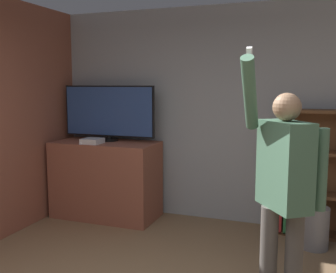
{
  "coord_description": "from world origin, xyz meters",
  "views": [
    {
      "loc": [
        1.14,
        -1.87,
        1.73
      ],
      "look_at": [
        -0.18,
        1.76,
        1.22
      ],
      "focal_mm": 42.0,
      "sensor_mm": 36.0,
      "label": 1
    }
  ],
  "objects": [
    {
      "name": "game_console",
      "position": [
        -1.43,
        2.4,
        1.03
      ],
      "size": [
        0.24,
        0.23,
        0.07
      ],
      "color": "white",
      "rests_on": "tv_ledge"
    },
    {
      "name": "waste_bin",
      "position": [
        1.23,
        2.43,
        0.22
      ],
      "size": [
        0.29,
        0.29,
        0.45
      ],
      "color": "gray",
      "rests_on": "ground_plane"
    },
    {
      "name": "tv_ledge",
      "position": [
        -1.35,
        2.58,
        0.5
      ],
      "size": [
        1.35,
        0.66,
        0.99
      ],
      "color": "#93513D",
      "rests_on": "ground_plane"
    },
    {
      "name": "person",
      "position": [
        0.98,
        1.0,
        1.02
      ],
      "size": [
        0.58,
        0.56,
        1.98
      ],
      "rotation": [
        0.0,
        0.0,
        -0.95
      ],
      "color": "#56514C",
      "rests_on": "ground_plane"
    },
    {
      "name": "wall_back",
      "position": [
        0.01,
        3.0,
        1.35
      ],
      "size": [
        6.15,
        0.09,
        2.7
      ],
      "color": "#9EA3A8",
      "rests_on": "ground_plane"
    },
    {
      "name": "bookshelf",
      "position": [
        1.14,
        2.82,
        0.71
      ],
      "size": [
        0.81,
        0.28,
        1.46
      ],
      "color": "brown",
      "rests_on": "ground_plane"
    },
    {
      "name": "television",
      "position": [
        -1.35,
        2.68,
        1.37
      ],
      "size": [
        1.27,
        0.22,
        0.73
      ],
      "color": "black",
      "rests_on": "tv_ledge"
    },
    {
      "name": "remote_loose",
      "position": [
        -1.52,
        2.34,
        1.01
      ],
      "size": [
        0.05,
        0.14,
        0.02
      ],
      "color": "white",
      "rests_on": "tv_ledge"
    }
  ]
}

